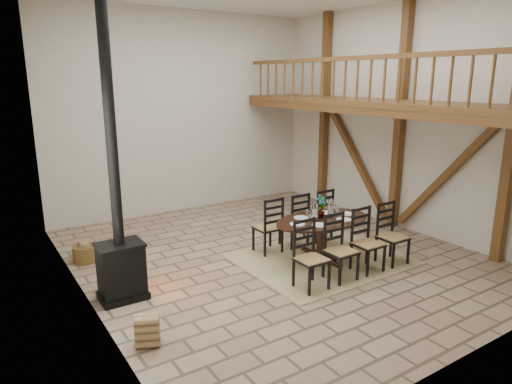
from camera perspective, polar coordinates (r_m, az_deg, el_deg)
ground at (r=8.99m, az=2.34°, el=-7.92°), size 8.00×8.00×0.00m
room_shell at (r=9.09m, az=8.79°, el=11.71°), size 7.02×8.02×5.01m
rug at (r=8.88m, az=8.13°, el=-8.26°), size 3.00×2.50×0.02m
dining_table at (r=8.67m, az=8.62°, el=-6.00°), size 2.42×2.18×1.26m
wood_stove at (r=7.23m, az=-16.82°, el=-4.68°), size 0.71×0.54×5.00m
log_basket at (r=9.23m, az=-20.52°, el=-7.10°), size 0.47×0.47×0.39m
log_stack at (r=6.27m, az=-13.42°, el=-16.51°), size 0.37×0.32×0.43m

